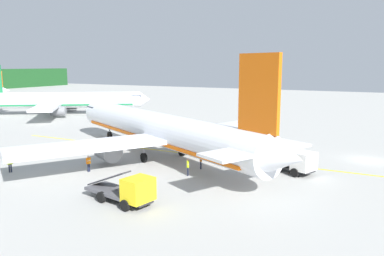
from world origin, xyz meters
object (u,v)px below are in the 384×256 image
crew_marshaller (201,160)px  crew_loader_right (188,166)px  crew_supervisor (89,162)px  service_truck_fuel (128,190)px  service_truck_catering (290,159)px  crew_loader_left (10,163)px  airliner_foreground (159,130)px  airliner_mid_apron (63,101)px

crew_marshaller → crew_loader_right: size_ratio=0.96×
crew_supervisor → crew_marshaller: bearing=-58.2°
service_truck_fuel → crew_loader_right: bearing=-3.6°
service_truck_catering → crew_loader_left: service_truck_catering is taller
crew_loader_left → crew_marshaller: bearing=-59.7°
crew_loader_left → crew_supervisor: (3.80, -7.09, 0.00)m
service_truck_catering → crew_loader_left: size_ratio=3.37×
crew_marshaller → airliner_foreground: bearing=70.8°
airliner_foreground → service_truck_catering: airliner_foreground is taller
service_truck_fuel → service_truck_catering: bearing=-32.1°
airliner_foreground → airliner_mid_apron: 46.64m
crew_marshaller → crew_supervisor: size_ratio=0.99×
service_truck_catering → crew_loader_right: bearing=123.5°
crew_loader_right → crew_supervisor: crew_loader_right is taller
crew_loader_right → service_truck_catering: bearing=-56.5°
airliner_foreground → crew_loader_right: 8.58m
airliner_foreground → crew_supervisor: size_ratio=22.54×
airliner_mid_apron → crew_marshaller: (-26.47, -46.46, -2.11)m
airliner_foreground → service_truck_catering: bearing=-87.4°
airliner_mid_apron → service_truck_catering: airliner_mid_apron is taller
airliner_mid_apron → airliner_foreground: bearing=-121.2°
service_truck_fuel → airliner_mid_apron: bearing=50.0°
airliner_mid_apron → service_truck_fuel: 59.79m
service_truck_catering → crew_supervisor: 20.75m
airliner_foreground → crew_loader_left: airliner_foreground is taller
service_truck_fuel → service_truck_catering: service_truck_fuel is taller
crew_supervisor → crew_loader_right: bearing=-71.2°
airliner_foreground → crew_supervisor: bearing=158.4°
crew_loader_left → crew_supervisor: bearing=-61.8°
airliner_foreground → crew_marshaller: size_ratio=22.77×
airliner_foreground → crew_loader_left: (-12.26, 10.44, -2.38)m
crew_loader_left → airliner_mid_apron: bearing=38.9°
crew_marshaller → service_truck_catering: bearing=-71.0°
service_truck_fuel → crew_supervisor: (5.78, 9.26, -0.16)m
airliner_mid_apron → crew_loader_left: 46.89m
airliner_foreground → airliner_mid_apron: (24.18, 39.88, -0.28)m
service_truck_fuel → airliner_foreground: bearing=22.5°
service_truck_fuel → crew_loader_left: bearing=83.1°
service_truck_catering → crew_loader_left: 28.79m
airliner_mid_apron → crew_loader_right: 54.87m
crew_marshaller → crew_loader_left: size_ratio=0.99×
airliner_mid_apron → service_truck_fuel: bearing=-130.0°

